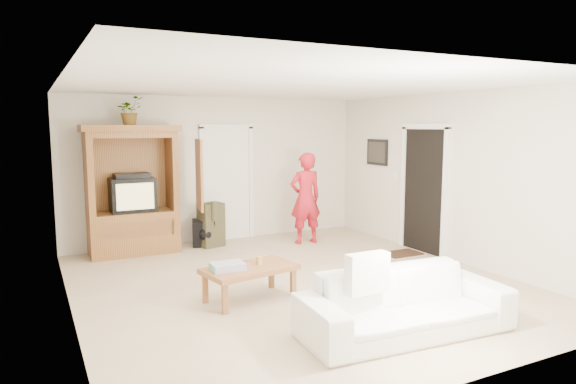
% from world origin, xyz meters
% --- Properties ---
extents(floor, '(6.00, 6.00, 0.00)m').
position_xyz_m(floor, '(0.00, 0.00, 0.00)').
color(floor, tan).
rests_on(floor, ground).
extents(ceiling, '(6.00, 6.00, 0.00)m').
position_xyz_m(ceiling, '(0.00, 0.00, 2.60)').
color(ceiling, white).
rests_on(ceiling, floor).
extents(wall_back, '(5.50, 0.00, 5.50)m').
position_xyz_m(wall_back, '(0.00, 3.00, 1.30)').
color(wall_back, silver).
rests_on(wall_back, floor).
extents(wall_front, '(5.50, 0.00, 5.50)m').
position_xyz_m(wall_front, '(0.00, -3.00, 1.30)').
color(wall_front, silver).
rests_on(wall_front, floor).
extents(wall_left, '(0.00, 6.00, 6.00)m').
position_xyz_m(wall_left, '(-2.75, 0.00, 1.30)').
color(wall_left, silver).
rests_on(wall_left, floor).
extents(wall_right, '(0.00, 6.00, 6.00)m').
position_xyz_m(wall_right, '(2.75, 0.00, 1.30)').
color(wall_right, silver).
rests_on(wall_right, floor).
extents(armoire, '(1.82, 1.14, 2.10)m').
position_xyz_m(armoire, '(-1.58, 2.66, 0.91)').
color(armoire, olive).
rests_on(armoire, floor).
extents(door_back, '(0.85, 0.05, 2.04)m').
position_xyz_m(door_back, '(0.15, 2.97, 1.02)').
color(door_back, white).
rests_on(door_back, floor).
extents(doorway_right, '(0.05, 0.90, 2.04)m').
position_xyz_m(doorway_right, '(2.73, 0.60, 1.02)').
color(doorway_right, black).
rests_on(doorway_right, floor).
extents(framed_picture, '(0.03, 0.60, 0.48)m').
position_xyz_m(framed_picture, '(2.73, 1.90, 1.60)').
color(framed_picture, black).
rests_on(framed_picture, wall_right).
extents(doormat, '(0.60, 0.40, 0.02)m').
position_xyz_m(doormat, '(2.30, 0.60, 0.01)').
color(doormat, '#382316').
rests_on(doormat, floor).
extents(plant, '(0.53, 0.52, 0.45)m').
position_xyz_m(plant, '(-1.60, 2.63, 2.33)').
color(plant, '#4C7238').
rests_on(plant, armoire).
extents(man, '(0.61, 0.42, 1.62)m').
position_xyz_m(man, '(1.27, 2.02, 0.81)').
color(man, red).
rests_on(man, floor).
extents(sofa, '(2.22, 1.00, 0.63)m').
position_xyz_m(sofa, '(0.21, -1.97, 0.32)').
color(sofa, white).
rests_on(sofa, floor).
extents(coffee_table, '(1.19, 0.79, 0.41)m').
position_xyz_m(coffee_table, '(-0.79, -0.33, 0.36)').
color(coffee_table, '#905F31').
rests_on(coffee_table, floor).
extents(towel, '(0.39, 0.30, 0.08)m').
position_xyz_m(towel, '(-1.07, -0.33, 0.45)').
color(towel, '#EF4FAB').
rests_on(towel, coffee_table).
extents(candle, '(0.08, 0.08, 0.10)m').
position_xyz_m(candle, '(-0.64, -0.28, 0.46)').
color(candle, tan).
rests_on(candle, coffee_table).
extents(backpack_black, '(0.42, 0.31, 0.47)m').
position_xyz_m(backpack_black, '(-0.44, 2.57, 0.23)').
color(backpack_black, black).
rests_on(backpack_black, floor).
extents(backpack_olive, '(0.46, 0.38, 0.76)m').
position_xyz_m(backpack_olive, '(-0.31, 2.55, 0.38)').
color(backpack_olive, '#47442B').
rests_on(backpack_olive, floor).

